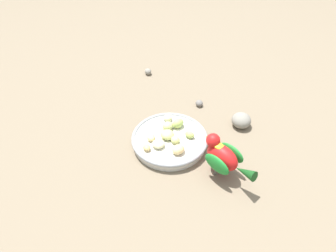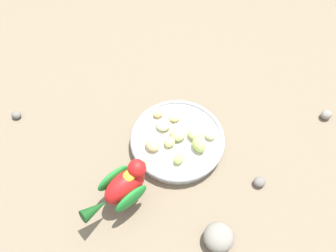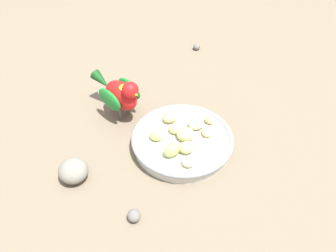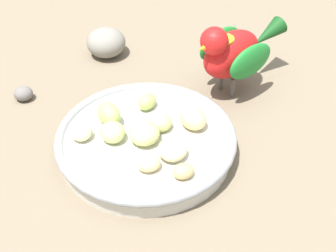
# 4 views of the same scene
# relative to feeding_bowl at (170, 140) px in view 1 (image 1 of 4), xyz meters

# --- Properties ---
(ground_plane) EXTENTS (4.00, 4.00, 0.00)m
(ground_plane) POSITION_rel_feeding_bowl_xyz_m (0.01, -0.00, -0.02)
(ground_plane) COLOR #756651
(feeding_bowl) EXTENTS (0.22, 0.22, 0.03)m
(feeding_bowl) POSITION_rel_feeding_bowl_xyz_m (0.00, 0.00, 0.00)
(feeding_bowl) COLOR beige
(feeding_bowl) RESTS_ON ground_plane
(apple_piece_0) EXTENTS (0.03, 0.02, 0.02)m
(apple_piece_0) POSITION_rel_feeding_bowl_xyz_m (0.02, -0.08, 0.02)
(apple_piece_0) COLOR tan
(apple_piece_0) RESTS_ON feeding_bowl
(apple_piece_1) EXTENTS (0.05, 0.05, 0.02)m
(apple_piece_1) POSITION_rel_feeding_bowl_xyz_m (-0.00, -0.01, 0.02)
(apple_piece_1) COLOR #C6D17A
(apple_piece_1) RESTS_ON feeding_bowl
(apple_piece_2) EXTENTS (0.04, 0.03, 0.02)m
(apple_piece_2) POSITION_rel_feeding_bowl_xyz_m (0.02, 0.01, 0.02)
(apple_piece_2) COLOR #C6D17A
(apple_piece_2) RESTS_ON feeding_bowl
(apple_piece_3) EXTENTS (0.03, 0.03, 0.02)m
(apple_piece_3) POSITION_rel_feeding_bowl_xyz_m (-0.01, -0.06, 0.02)
(apple_piece_3) COLOR #E5C67F
(apple_piece_3) RESTS_ON feeding_bowl
(apple_piece_4) EXTENTS (0.03, 0.04, 0.03)m
(apple_piece_4) POSITION_rel_feeding_bowl_xyz_m (-0.03, 0.04, 0.02)
(apple_piece_4) COLOR #B2CC66
(apple_piece_4) RESTS_ON feeding_bowl
(apple_piece_5) EXTENTS (0.04, 0.04, 0.02)m
(apple_piece_5) POSITION_rel_feeding_bowl_xyz_m (0.06, 0.00, 0.02)
(apple_piece_5) COLOR #E5C67F
(apple_piece_5) RESTS_ON feeding_bowl
(apple_piece_6) EXTENTS (0.03, 0.03, 0.02)m
(apple_piece_6) POSITION_rel_feeding_bowl_xyz_m (-0.04, 0.01, 0.02)
(apple_piece_6) COLOR #C6D17A
(apple_piece_6) RESTS_ON feeding_bowl
(apple_piece_7) EXTENTS (0.04, 0.04, 0.02)m
(apple_piece_7) POSITION_rel_feeding_bowl_xyz_m (-0.07, 0.02, 0.02)
(apple_piece_7) COLOR beige
(apple_piece_7) RESTS_ON feeding_bowl
(apple_piece_8) EXTENTS (0.05, 0.05, 0.02)m
(apple_piece_8) POSITION_rel_feeding_bowl_xyz_m (0.02, -0.05, 0.02)
(apple_piece_8) COLOR beige
(apple_piece_8) RESTS_ON feeding_bowl
(apple_piece_9) EXTENTS (0.04, 0.03, 0.02)m
(apple_piece_9) POSITION_rel_feeding_bowl_xyz_m (0.02, 0.05, 0.02)
(apple_piece_9) COLOR #B2CC66
(apple_piece_9) RESTS_ON feeding_bowl
(parrot) EXTENTS (0.16, 0.10, 0.12)m
(parrot) POSITION_rel_feeding_bowl_xyz_m (0.16, 0.08, 0.05)
(parrot) COLOR #59544C
(parrot) RESTS_ON ground_plane
(rock_large) EXTENTS (0.07, 0.07, 0.05)m
(rock_large) POSITION_rel_feeding_bowl_xyz_m (0.01, 0.24, 0.01)
(rock_large) COLOR gray
(rock_large) RESTS_ON ground_plane
(pebble_0) EXTENTS (0.03, 0.03, 0.02)m
(pebble_0) POSITION_rel_feeding_bowl_xyz_m (-0.13, 0.16, -0.01)
(pebble_0) COLOR slate
(pebble_0) RESTS_ON ground_plane
(pebble_2) EXTENTS (0.03, 0.02, 0.02)m
(pebble_2) POSITION_rel_feeding_bowl_xyz_m (-0.38, 0.07, -0.01)
(pebble_2) COLOR gray
(pebble_2) RESTS_ON ground_plane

